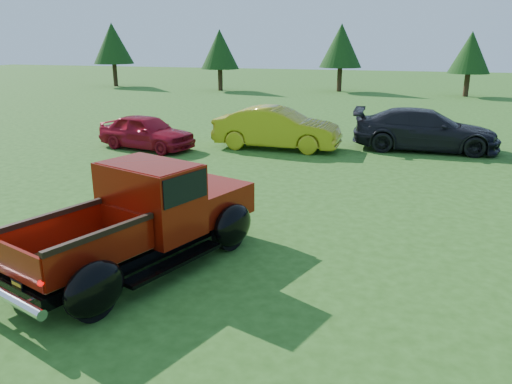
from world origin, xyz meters
name	(u,v)px	position (x,y,z in m)	size (l,w,h in m)	color
ground	(265,253)	(0.00, 0.00, 0.00)	(120.00, 120.00, 0.00)	#284F16
tree_far_west	(113,43)	(-22.00, 30.00, 3.52)	(3.33, 3.33, 5.20)	#332114
tree_west	(220,49)	(-12.00, 29.00, 3.11)	(2.94, 2.94, 4.60)	#332114
tree_mid_left	(341,46)	(-3.00, 31.00, 3.38)	(3.20, 3.20, 5.00)	#332114
tree_mid_right	(470,53)	(6.00, 30.00, 2.97)	(2.82, 2.82, 4.40)	#332114
pickup_truck	(152,215)	(-1.84, -0.81, 0.85)	(3.46, 5.11, 1.78)	black
show_car_red	(146,132)	(-6.69, 7.72, 0.62)	(1.47, 3.66, 1.25)	maroon
show_car_yellow	(277,128)	(-2.18, 9.15, 0.75)	(1.58, 4.54, 1.49)	#A69E16
show_car_grey	(425,130)	(2.94, 10.48, 0.73)	(2.05, 5.04, 1.46)	black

